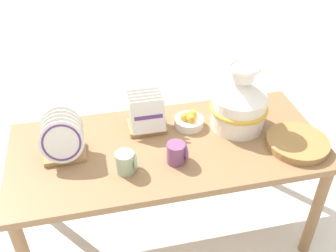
% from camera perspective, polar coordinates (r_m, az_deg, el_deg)
% --- Properties ---
extents(ground_plane, '(14.00, 14.00, 0.00)m').
position_cam_1_polar(ground_plane, '(2.31, -0.00, -14.94)').
color(ground_plane, silver).
extents(display_table, '(1.48, 0.66, 0.63)m').
position_cam_1_polar(display_table, '(1.90, -0.00, -4.46)').
color(display_table, olive).
rests_on(display_table, ground_plane).
extents(ceramic_vase, '(0.29, 0.29, 0.34)m').
position_cam_1_polar(ceramic_vase, '(1.92, 10.34, 3.51)').
color(ceramic_vase, white).
rests_on(ceramic_vase, display_table).
extents(dish_rack_round_plates, '(0.19, 0.18, 0.21)m').
position_cam_1_polar(dish_rack_round_plates, '(1.79, -15.06, -2.05)').
color(dish_rack_round_plates, tan).
rests_on(dish_rack_round_plates, display_table).
extents(dish_rack_square_plates, '(0.19, 0.17, 0.18)m').
position_cam_1_polar(dish_rack_square_plates, '(1.92, -3.13, 1.40)').
color(dish_rack_square_plates, tan).
rests_on(dish_rack_square_plates, display_table).
extents(wicker_charger_stack, '(0.29, 0.29, 0.04)m').
position_cam_1_polar(wicker_charger_stack, '(1.93, 18.27, -2.34)').
color(wicker_charger_stack, olive).
rests_on(wicker_charger_stack, display_table).
extents(mug_sage_glaze, '(0.09, 0.08, 0.10)m').
position_cam_1_polar(mug_sage_glaze, '(1.70, -6.07, -5.23)').
color(mug_sage_glaze, '#9EB28E').
rests_on(mug_sage_glaze, display_table).
extents(mug_plum_glaze, '(0.09, 0.08, 0.10)m').
position_cam_1_polar(mug_plum_glaze, '(1.73, 1.31, -3.92)').
color(mug_plum_glaze, '#7A4770').
rests_on(mug_plum_glaze, display_table).
extents(fruit_bowl, '(0.15, 0.15, 0.08)m').
position_cam_1_polar(fruit_bowl, '(1.96, 3.06, 0.75)').
color(fruit_bowl, white).
rests_on(fruit_bowl, display_table).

